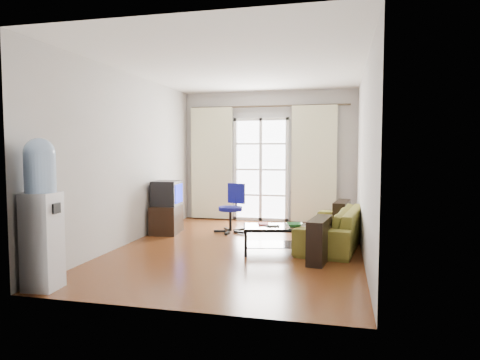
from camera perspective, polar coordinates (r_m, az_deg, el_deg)
name	(u,v)px	position (r m, az deg, el deg)	size (l,w,h in m)	color
floor	(240,248)	(6.58, -0.07, -9.04)	(5.20, 5.20, 0.00)	brown
ceiling	(239,68)	(6.52, -0.07, 14.74)	(5.20, 5.20, 0.00)	white
wall_back	(268,156)	(8.96, 3.80, 3.16)	(3.60, 0.02, 2.70)	#B5B1AD
wall_front	(173,166)	(3.93, -8.92, 1.91)	(3.60, 0.02, 2.70)	#B5B1AD
wall_left	(130,159)	(7.05, -14.47, 2.78)	(0.02, 5.20, 2.70)	#B5B1AD
wall_right	(364,160)	(6.24, 16.24, 2.59)	(0.02, 5.20, 2.70)	#B5B1AD
french_door	(261,170)	(8.94, 2.79, 1.40)	(1.16, 0.06, 2.15)	white
curtain_rod	(268,106)	(8.90, 3.73, 9.79)	(0.04, 0.04, 3.30)	#4C3F2D
curtain_left	(212,163)	(9.12, -3.79, 2.23)	(0.90, 0.07, 2.35)	beige
curtain_right	(314,164)	(8.73, 9.83, 2.10)	(0.90, 0.07, 2.35)	beige
radiator	(306,207)	(8.84, 8.80, -3.53)	(0.64, 0.12, 0.64)	gray
sofa	(332,227)	(6.86, 12.20, -6.10)	(1.06, 2.10, 0.59)	brown
coffee_table	(277,235)	(6.27, 4.90, -7.38)	(1.06, 0.75, 0.39)	silver
bowl	(294,225)	(6.18, 7.26, -5.98)	(0.26, 0.26, 0.06)	green
book	(258,224)	(6.35, 2.43, -5.85)	(0.19, 0.23, 0.02)	#9D3813
remote	(273,226)	(6.20, 4.45, -6.11)	(0.18, 0.05, 0.02)	black
tv_stand	(167,219)	(7.80, -9.76, -5.15)	(0.46, 0.68, 0.50)	black
crt_tv	(166,193)	(7.70, -9.88, -1.74)	(0.51, 0.50, 0.44)	black
task_chair	(231,218)	(7.74, -1.17, -5.10)	(0.76, 0.76, 0.88)	black
water_cooler	(41,211)	(5.00, -24.97, -3.75)	(0.37, 0.35, 1.62)	silver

